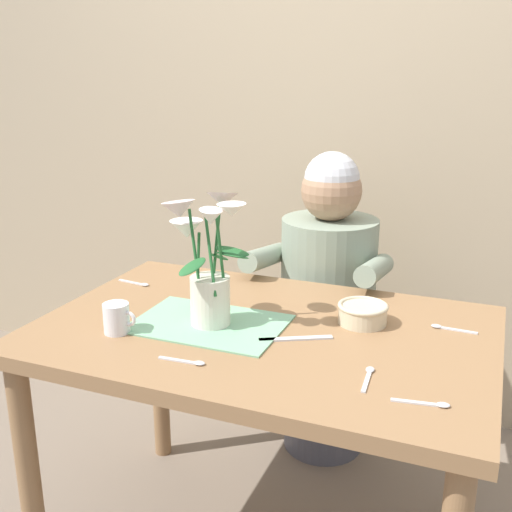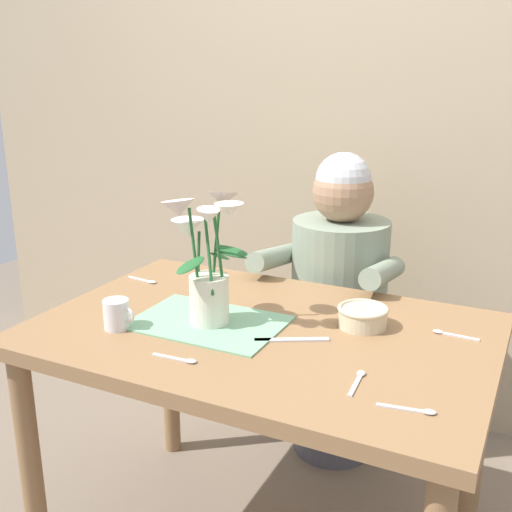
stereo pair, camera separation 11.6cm
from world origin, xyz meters
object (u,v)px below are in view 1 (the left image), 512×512
object	(u,v)px
seated_person	(327,310)
flower_vase	(207,262)
dinner_knife	(296,339)
coffee_cup	(117,318)
ceramic_bowl	(363,313)

from	to	relation	value
seated_person	flower_vase	size ratio (longest dim) A/B	3.17
dinner_knife	coffee_cup	xyz separation A→B (m)	(-0.45, -0.13, 0.04)
coffee_cup	ceramic_bowl	bearing A→B (deg)	27.36
ceramic_bowl	dinner_knife	bearing A→B (deg)	-128.57
ceramic_bowl	seated_person	bearing A→B (deg)	115.14
seated_person	flower_vase	xyz separation A→B (m)	(-0.16, -0.65, 0.35)
ceramic_bowl	coffee_cup	bearing A→B (deg)	-152.64
ceramic_bowl	coffee_cup	xyz separation A→B (m)	(-0.58, -0.30, 0.01)
flower_vase	dinner_knife	size ratio (longest dim) A/B	1.89
flower_vase	ceramic_bowl	size ratio (longest dim) A/B	2.64
flower_vase	dinner_knife	world-z (taller)	flower_vase
ceramic_bowl	coffee_cup	world-z (taller)	coffee_cup
dinner_knife	seated_person	bearing A→B (deg)	70.21
dinner_knife	coffee_cup	bearing A→B (deg)	168.38
flower_vase	coffee_cup	size ratio (longest dim) A/B	3.85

